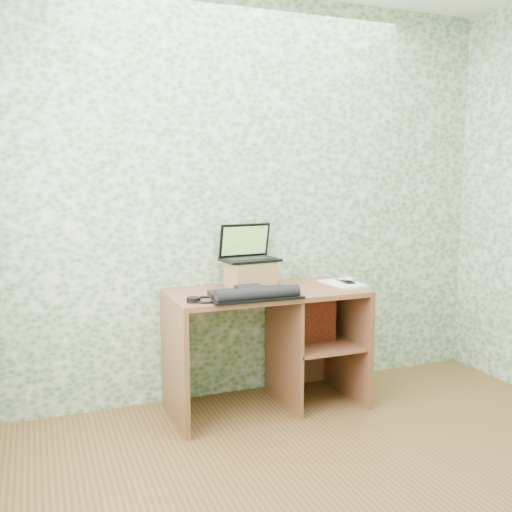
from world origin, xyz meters
name	(u,v)px	position (x,y,z in m)	size (l,w,h in m)	color
wall_back	(248,199)	(0.00, 1.75, 1.30)	(3.50, 3.50, 0.00)	silver
desk	(275,330)	(0.08, 1.47, 0.48)	(1.20, 0.60, 0.75)	brown
riser	(250,274)	(-0.05, 1.58, 0.83)	(0.27, 0.23, 0.16)	olive
laptop	(248,252)	(-0.05, 1.62, 0.97)	(0.37, 0.28, 0.23)	black
keyboard	(254,294)	(-0.15, 1.25, 0.78)	(0.54, 0.27, 0.08)	black
headphones	(206,299)	(-0.43, 1.28, 0.76)	(0.23, 0.18, 0.03)	black
notepad	(342,284)	(0.53, 1.43, 0.76)	(0.21, 0.30, 0.01)	white
mouse	(348,280)	(0.56, 1.41, 0.78)	(0.07, 0.11, 0.04)	silver
pen	(344,281)	(0.57, 1.47, 0.77)	(0.01, 0.01, 0.13)	black
red_box	(317,319)	(0.36, 1.44, 0.53)	(0.24, 0.08, 0.29)	#A1270E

